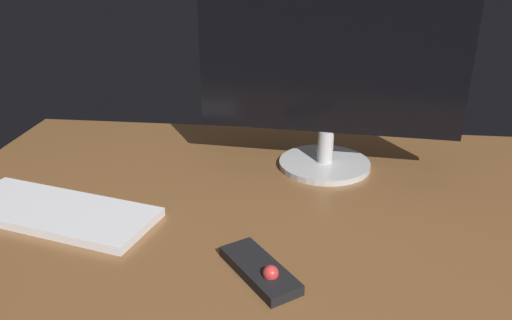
# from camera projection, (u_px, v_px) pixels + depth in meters

# --- Properties ---
(desk) EXTENTS (1.40, 0.84, 0.02)m
(desk) POSITION_uv_depth(u_px,v_px,m) (285.00, 207.00, 1.01)
(desk) COLOR brown
(desk) RESTS_ON ground
(monitor) EXTENTS (0.55, 0.20, 0.40)m
(monitor) POSITION_uv_depth(u_px,v_px,m) (329.00, 75.00, 1.08)
(monitor) COLOR silver
(monitor) RESTS_ON desk
(keyboard) EXTENTS (0.40, 0.23, 0.02)m
(keyboard) POSITION_uv_depth(u_px,v_px,m) (56.00, 212.00, 0.96)
(keyboard) COLOR white
(keyboard) RESTS_ON desk
(media_remote) EXTENTS (0.14, 0.16, 0.03)m
(media_remote) POSITION_uv_depth(u_px,v_px,m) (260.00, 270.00, 0.79)
(media_remote) COLOR black
(media_remote) RESTS_ON desk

